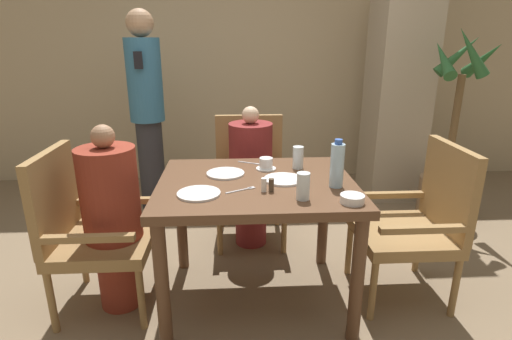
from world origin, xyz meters
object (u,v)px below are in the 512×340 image
(diner_in_far_chair, at_px, (251,176))
(plate_main_left, at_px, (283,179))
(glass_tall_mid, at_px, (303,186))
(potted_palm, at_px, (447,173))
(diner_in_left_chair, at_px, (113,218))
(standing_host, at_px, (147,107))
(plate_dessert_center, at_px, (199,193))
(plate_main_right, at_px, (225,173))
(bowl_small, at_px, (352,199))
(chair_left_side, at_px, (87,227))
(glass_tall_near, at_px, (298,157))
(chair_right_side, at_px, (418,219))
(chair_far_side, at_px, (250,175))
(water_bottle, at_px, (337,165))
(teacup_with_saucer, at_px, (266,164))

(diner_in_far_chair, bearing_deg, plate_main_left, -77.94)
(glass_tall_mid, bearing_deg, potted_palm, 41.33)
(diner_in_left_chair, relative_size, standing_host, 0.62)
(potted_palm, relative_size, plate_dessert_center, 7.32)
(potted_palm, height_order, plate_main_left, potted_palm)
(standing_host, bearing_deg, diner_in_left_chair, -87.31)
(plate_main_left, relative_size, glass_tall_mid, 1.62)
(plate_main_right, height_order, bowl_small, bowl_small)
(diner_in_far_chair, bearing_deg, potted_palm, 9.89)
(chair_left_side, xyz_separation_m, glass_tall_near, (1.24, 0.22, 0.33))
(diner_in_far_chair, distance_m, plate_main_left, 0.77)
(potted_palm, bearing_deg, plate_main_left, -146.64)
(chair_left_side, xyz_separation_m, bowl_small, (1.41, -0.34, 0.28))
(plate_main_left, xyz_separation_m, plate_main_right, (-0.33, 0.12, 0.00))
(diner_in_left_chair, bearing_deg, plate_dessert_center, -20.48)
(plate_main_left, xyz_separation_m, glass_tall_near, (0.12, 0.22, 0.06))
(plate_main_right, bearing_deg, chair_left_side, -171.03)
(plate_dessert_center, bearing_deg, potted_palm, 31.09)
(chair_left_side, relative_size, chair_right_side, 1.00)
(standing_host, xyz_separation_m, plate_main_left, (1.04, -1.48, -0.18))
(chair_far_side, distance_m, chair_right_side, 1.30)
(chair_right_side, height_order, water_bottle, water_bottle)
(diner_in_left_chair, xyz_separation_m, chair_right_side, (1.79, 0.00, -0.06))
(plate_dessert_center, bearing_deg, plate_main_left, 22.73)
(chair_left_side, height_order, plate_main_left, chair_left_side)
(chair_right_side, bearing_deg, plate_dessert_center, -171.51)
(teacup_with_saucer, distance_m, glass_tall_near, 0.20)
(chair_far_side, distance_m, standing_host, 1.17)
(water_bottle, xyz_separation_m, glass_tall_near, (-0.15, 0.33, -0.05))
(standing_host, xyz_separation_m, potted_palm, (2.57, -0.47, -0.51))
(chair_far_side, bearing_deg, potted_palm, 4.87)
(chair_far_side, height_order, bowl_small, chair_far_side)
(chair_right_side, xyz_separation_m, teacup_with_saucer, (-0.90, 0.21, 0.29))
(teacup_with_saucer, bearing_deg, plate_main_right, -161.01)
(chair_far_side, height_order, chair_right_side, same)
(plate_main_left, bearing_deg, glass_tall_mid, -77.94)
(potted_palm, bearing_deg, teacup_with_saucer, -153.59)
(diner_in_left_chair, xyz_separation_m, plate_dessert_center, (0.51, -0.19, 0.21))
(diner_in_left_chair, relative_size, potted_palm, 0.67)
(plate_main_right, xyz_separation_m, teacup_with_saucer, (0.25, 0.08, 0.03))
(water_bottle, bearing_deg, plate_dessert_center, -174.02)
(standing_host, xyz_separation_m, plate_dessert_center, (0.58, -1.67, -0.18))
(chair_left_side, bearing_deg, diner_in_far_chair, 36.58)
(chair_right_side, height_order, potted_palm, potted_palm)
(diner_in_far_chair, xyz_separation_m, glass_tall_mid, (0.21, -1.00, 0.29))
(teacup_with_saucer, xyz_separation_m, glass_tall_near, (0.20, 0.01, 0.04))
(chair_left_side, bearing_deg, bowl_small, -13.65)
(chair_far_side, distance_m, glass_tall_mid, 1.22)
(chair_far_side, distance_m, glass_tall_near, 0.78)
(chair_right_side, xyz_separation_m, potted_palm, (0.72, 1.01, -0.07))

